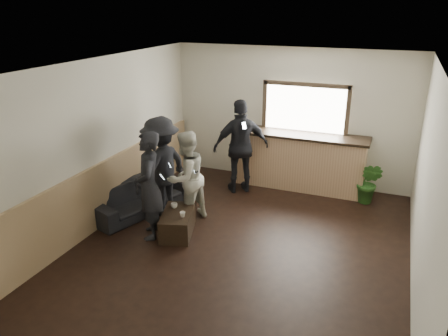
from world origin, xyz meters
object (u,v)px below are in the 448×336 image
at_px(sofa, 140,196).
at_px(person_d, 241,147).
at_px(person_a, 149,186).
at_px(cup_b, 183,214).
at_px(coffee_table, 178,223).
at_px(potted_plant, 369,183).
at_px(person_c, 161,167).
at_px(cup_a, 174,206).
at_px(bar_counter, 299,157).
at_px(person_b, 186,177).

distance_m(sofa, person_d, 2.19).
bearing_deg(person_a, sofa, -166.08).
bearing_deg(person_d, cup_b, 50.61).
xyz_separation_m(coffee_table, person_d, (0.37, 2.04, 0.75)).
bearing_deg(person_a, potted_plant, 100.20).
distance_m(cup_b, person_c, 1.11).
height_order(coffee_table, potted_plant, potted_plant).
distance_m(cup_a, person_c, 0.79).
xyz_separation_m(bar_counter, person_c, (-2.00, -2.13, 0.26)).
height_order(coffee_table, cup_a, cup_a).
relative_size(coffee_table, person_d, 0.45).
relative_size(sofa, cup_b, 20.89).
bearing_deg(person_a, person_b, 128.35).
bearing_deg(sofa, cup_a, -93.32).
bearing_deg(person_a, person_d, 132.85).
xyz_separation_m(cup_b, person_b, (-0.22, 0.60, 0.39)).
distance_m(bar_counter, person_d, 1.26).
height_order(sofa, potted_plant, potted_plant).
relative_size(bar_counter, cup_b, 29.19).
height_order(cup_b, person_d, person_d).
height_order(sofa, person_a, person_a).
distance_m(person_a, person_c, 0.82).
height_order(potted_plant, person_a, person_a).
xyz_separation_m(sofa, person_c, (0.45, 0.07, 0.62)).
xyz_separation_m(coffee_table, person_b, (-0.07, 0.49, 0.62)).
distance_m(potted_plant, person_b, 3.48).
bearing_deg(sofa, potted_plant, -45.29).
distance_m(bar_counter, cup_a, 3.00).
bearing_deg(bar_counter, coffee_table, -117.64).
height_order(sofa, person_d, person_d).
height_order(sofa, cup_a, sofa).
distance_m(bar_counter, sofa, 3.31).
relative_size(cup_b, person_b, 0.06).
bearing_deg(person_b, cup_a, 10.29).
xyz_separation_m(bar_counter, cup_a, (-1.54, -2.57, -0.22)).
bearing_deg(cup_b, person_a, -167.65).
bearing_deg(coffee_table, cup_a, 133.61).
xyz_separation_m(cup_a, person_a, (-0.24, -0.35, 0.46)).
xyz_separation_m(sofa, potted_plant, (3.87, 1.89, 0.13)).
bearing_deg(cup_a, sofa, 157.98).
distance_m(coffee_table, person_a, 0.82).
xyz_separation_m(person_a, person_d, (0.74, 2.26, 0.05)).
relative_size(sofa, cup_a, 17.44).
height_order(cup_a, person_a, person_a).
height_order(cup_a, cup_b, cup_a).
height_order(person_a, person_c, person_c).
bearing_deg(person_d, person_c, 23.41).
bearing_deg(cup_a, bar_counter, 59.07).
bearing_deg(cup_b, person_b, 110.51).
bearing_deg(person_b, person_c, -78.86).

